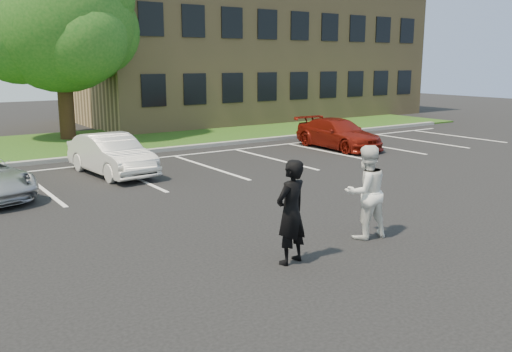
{
  "coord_description": "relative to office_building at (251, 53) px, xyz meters",
  "views": [
    {
      "loc": [
        -6.3,
        -8.2,
        3.62
      ],
      "look_at": [
        0.0,
        1.0,
        1.25
      ],
      "focal_mm": 38.0,
      "sensor_mm": 36.0,
      "label": 1
    }
  ],
  "objects": [
    {
      "name": "man_black_suit",
      "position": [
        -14.48,
        -22.81,
        -3.2
      ],
      "size": [
        0.79,
        0.61,
        1.92
      ],
      "primitive_type": "imported",
      "rotation": [
        0.0,
        0.0,
        3.37
      ],
      "color": "black",
      "rests_on": "ground"
    },
    {
      "name": "car_red_compact",
      "position": [
        -4.62,
        -13.43,
        -3.54
      ],
      "size": [
        1.81,
        4.3,
        1.24
      ],
      "primitive_type": "imported",
      "rotation": [
        0.0,
        0.0,
        -0.02
      ],
      "color": "maroon",
      "rests_on": "ground"
    },
    {
      "name": "stall_lines",
      "position": [
        -12.6,
        -13.04,
        -4.15
      ],
      "size": [
        34.0,
        5.36,
        0.01
      ],
      "color": "white",
      "rests_on": "ground"
    },
    {
      "name": "car_white_sedan",
      "position": [
        -14.41,
        -13.31,
        -3.5
      ],
      "size": [
        1.79,
        4.12,
        1.32
      ],
      "primitive_type": "imported",
      "rotation": [
        0.0,
        0.0,
        0.1
      ],
      "color": "silver",
      "rests_on": "ground"
    },
    {
      "name": "ground_plane",
      "position": [
        -14.0,
        -21.99,
        -4.16
      ],
      "size": [
        90.0,
        90.0,
        0.0
      ],
      "primitive_type": "plane",
      "color": "black",
      "rests_on": "ground"
    },
    {
      "name": "tree",
      "position": [
        -13.28,
        -4.46,
        1.19
      ],
      "size": [
        7.8,
        7.2,
        8.8
      ],
      "color": "black",
      "rests_on": "ground"
    },
    {
      "name": "grass_strip",
      "position": [
        -14.0,
        -5.99,
        -4.12
      ],
      "size": [
        44.0,
        8.0,
        0.08
      ],
      "primitive_type": "cube",
      "color": "#1C4318",
      "rests_on": "ground"
    },
    {
      "name": "man_white_shirt",
      "position": [
        -12.31,
        -22.53,
        -3.18
      ],
      "size": [
        1.07,
        0.9,
        1.95
      ],
      "primitive_type": "imported",
      "rotation": [
        0.0,
        0.0,
        2.96
      ],
      "color": "white",
      "rests_on": "ground"
    },
    {
      "name": "office_building",
      "position": [
        0.0,
        0.0,
        0.0
      ],
      "size": [
        22.4,
        10.4,
        8.3
      ],
      "color": "#9D8355",
      "rests_on": "ground"
    },
    {
      "name": "curb",
      "position": [
        -14.0,
        -9.99,
        -4.08
      ],
      "size": [
        40.0,
        0.3,
        0.15
      ],
      "primitive_type": "cube",
      "color": "gray",
      "rests_on": "ground"
    }
  ]
}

